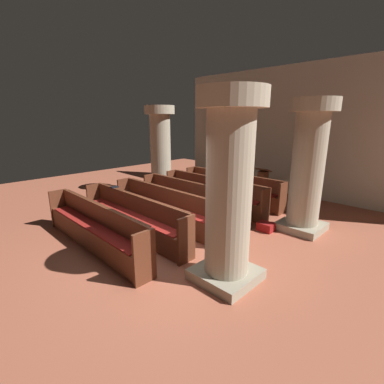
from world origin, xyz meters
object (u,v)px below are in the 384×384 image
object	(u,v)px
pew_row_0	(231,186)
lectern	(262,186)
pew_row_2	(190,198)
pew_row_4	(132,214)
pillar_aisle_side	(308,165)
pew_row_3	(164,205)
pillar_far_side	(161,148)
pew_row_1	(212,192)
kneeler_box_red	(266,227)
hymn_book	(114,187)
pew_row_5	(93,225)
pillar_aisle_rear	(229,187)

from	to	relation	value
pew_row_0	lectern	bearing A→B (deg)	61.90
pew_row_2	pew_row_4	bearing A→B (deg)	-90.00
pew_row_2	pillar_aisle_side	size ratio (longest dim) A/B	1.20
pew_row_2	pillar_aisle_side	bearing A→B (deg)	23.80
pew_row_3	pillar_far_side	world-z (taller)	pillar_far_side
pew_row_1	kneeler_box_red	world-z (taller)	pew_row_1
pew_row_4	hymn_book	bearing A→B (deg)	169.91
pillar_far_side	hymn_book	xyz separation A→B (m)	(1.62, -2.90, -0.70)
pew_row_0	pew_row_4	distance (m)	3.88
pew_row_0	pew_row_3	world-z (taller)	same
pew_row_2	pew_row_3	xyz separation A→B (m)	(0.00, -0.97, 0.00)
hymn_book	pew_row_0	bearing A→B (deg)	73.52
pew_row_2	hymn_book	world-z (taller)	hymn_book
pew_row_1	pew_row_3	bearing A→B (deg)	-90.00
pew_row_3	lectern	world-z (taller)	lectern
pew_row_3	pillar_aisle_side	world-z (taller)	pillar_aisle_side
pillar_aisle_side	pew_row_2	bearing A→B (deg)	-156.20
pew_row_5	hymn_book	world-z (taller)	hymn_book
pillar_aisle_side	hymn_book	bearing A→B (deg)	-142.43
pew_row_2	hymn_book	xyz separation A→B (m)	(-1.09, -1.74, 0.45)
pillar_aisle_rear	pew_row_1	bearing A→B (deg)	134.28
pew_row_0	pillar_aisle_rear	bearing A→B (deg)	-54.00
pillar_aisle_rear	kneeler_box_red	distance (m)	2.90
pew_row_4	pew_row_5	bearing A→B (deg)	-90.00
hymn_book	pew_row_5	bearing A→B (deg)	-46.87
pew_row_0	pew_row_5	world-z (taller)	same
kneeler_box_red	pew_row_4	bearing A→B (deg)	-131.49
pew_row_1	pillar_far_side	world-z (taller)	pillar_far_side
pew_row_1	pew_row_5	size ratio (longest dim) A/B	1.00
pillar_far_side	pew_row_3	bearing A→B (deg)	-38.13
pew_row_0	pillar_aisle_side	bearing A→B (deg)	-14.62
pew_row_3	hymn_book	world-z (taller)	hymn_book
pew_row_0	pew_row_5	distance (m)	4.85
pew_row_4	pillar_aisle_rear	size ratio (longest dim) A/B	1.20
kneeler_box_red	pew_row_3	bearing A→B (deg)	-145.63
kneeler_box_red	pew_row_1	bearing A→B (deg)	168.20
pew_row_2	pillar_aisle_side	xyz separation A→B (m)	(2.76, 1.22, 1.14)
pew_row_2	pew_row_1	bearing A→B (deg)	90.00
pew_row_4	pillar_far_side	distance (m)	4.27
pew_row_1	pew_row_3	world-z (taller)	same
pew_row_1	pew_row_2	size ratio (longest dim) A/B	1.00
pillar_far_side	pillar_aisle_rear	bearing A→B (deg)	-28.90
pillar_aisle_side	lectern	world-z (taller)	pillar_aisle_side
pew_row_1	pew_row_3	size ratio (longest dim) A/B	1.00
pillar_far_side	lectern	distance (m)	3.95
pew_row_4	pillar_aisle_side	size ratio (longest dim) A/B	1.20
kneeler_box_red	hymn_book	bearing A→B (deg)	-145.27
pillar_aisle_rear	hymn_book	distance (m)	3.91
lectern	pillar_far_side	bearing A→B (deg)	-150.66
pillar_far_side	pillar_aisle_rear	xyz separation A→B (m)	(5.47, -3.02, 0.00)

